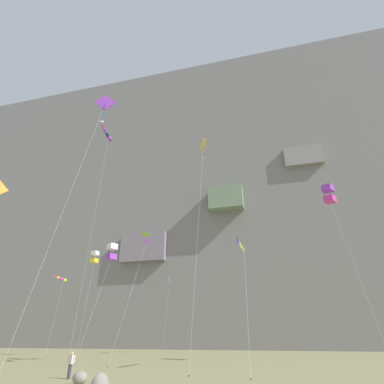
# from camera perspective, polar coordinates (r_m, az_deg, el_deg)

# --- Properties ---
(cliff_face) EXTENTS (180.00, 24.71, 80.37)m
(cliff_face) POSITION_cam_1_polar(r_m,az_deg,el_deg) (90.51, 7.20, -0.09)
(cliff_face) COLOR slate
(cliff_face) RESTS_ON ground
(boulder_mid_field) EXTENTS (0.97, 0.88, 0.72)m
(boulder_mid_field) POSITION_cam_1_polar(r_m,az_deg,el_deg) (22.19, -19.78, -29.30)
(boulder_mid_field) COLOR gray
(boulder_mid_field) RESTS_ON ground
(spectator_watching_left) EXTENTS (0.57, 0.29, 1.61)m
(spectator_watching_left) POSITION_cam_1_polar(r_m,az_deg,el_deg) (25.33, -21.30, -27.21)
(spectator_watching_left) COLOR #38333D
(spectator_watching_left) RESTS_ON ground
(kite_diamond_far_left) EXTENTS (2.65, 5.94, 27.71)m
(kite_diamond_far_left) POSITION_cam_1_polar(r_m,az_deg,el_deg) (37.38, -15.70, 14.99)
(kite_diamond_far_left) COLOR purple
(kite_diamond_far_left) RESTS_ON ground
(kite_box_high_center) EXTENTS (2.17, 2.97, 12.86)m
(kite_box_high_center) POSITION_cam_1_polar(r_m,az_deg,el_deg) (39.82, -14.44, -10.54)
(kite_box_high_center) COLOR white
(kite_box_high_center) RESTS_ON ground
(kite_diamond_mid_right) EXTENTS (1.14, 4.39, 22.40)m
(kite_diamond_mid_right) POSITION_cam_1_polar(r_m,az_deg,el_deg) (33.67, 2.02, 7.81)
(kite_diamond_mid_right) COLOR yellow
(kite_diamond_mid_right) RESTS_ON ground
(kite_box_mid_center) EXTENTS (1.83, 3.84, 14.42)m
(kite_box_mid_center) POSITION_cam_1_polar(r_m,az_deg,el_deg) (50.71, -17.34, -11.27)
(kite_box_mid_center) COLOR white
(kite_box_mid_center) RESTS_ON ground
(kite_windsock_far_right) EXTENTS (1.59, 3.37, 11.38)m
(kite_windsock_far_right) POSITION_cam_1_polar(r_m,az_deg,el_deg) (56.52, -22.65, -14.49)
(kite_windsock_far_right) COLOR yellow
(kite_windsock_far_right) RESTS_ON ground
(kite_diamond_low_center) EXTENTS (0.70, 2.12, 11.70)m
(kite_diamond_low_center) POSITION_cam_1_polar(r_m,az_deg,el_deg) (54.40, -4.18, -16.49)
(kite_diamond_low_center) COLOR #38B2D1
(kite_diamond_low_center) RESTS_ON ground
(kite_windsock_high_right) EXTENTS (1.62, 5.09, 33.11)m
(kite_windsock_high_right) POSITION_cam_1_polar(r_m,az_deg,el_deg) (53.92, -15.19, 9.94)
(kite_windsock_high_right) COLOR purple
(kite_windsock_high_right) RESTS_ON ground
(kite_box_mid_left) EXTENTS (2.37, 4.47, 18.88)m
(kite_box_mid_left) POSITION_cam_1_polar(r_m,az_deg,el_deg) (40.14, 23.69, -0.35)
(kite_box_mid_left) COLOR purple
(kite_box_mid_left) RESTS_ON ground
(kite_delta_upper_left) EXTENTS (2.60, 5.50, 13.20)m
(kite_delta_upper_left) POSITION_cam_1_polar(r_m,az_deg,el_deg) (38.04, -7.48, -8.85)
(kite_delta_upper_left) COLOR #8CCC33
(kite_delta_upper_left) RESTS_ON ground
(kite_banner_upper_right) EXTENTS (0.73, 7.13, 10.55)m
(kite_banner_upper_right) POSITION_cam_1_polar(r_m,az_deg,el_deg) (29.50, 8.94, -10.15)
(kite_banner_upper_right) COLOR black
(kite_banner_upper_right) RESTS_ON ground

